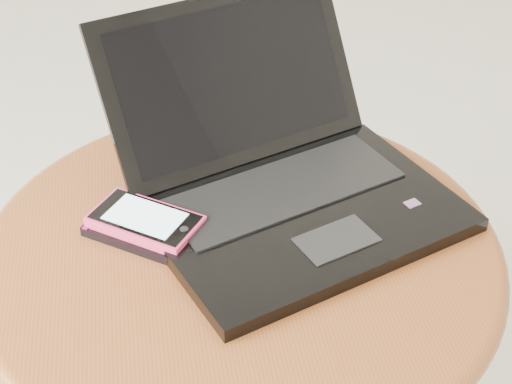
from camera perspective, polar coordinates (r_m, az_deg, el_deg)
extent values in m
cylinder|color=#4C2A13|center=(1.01, -0.97, -13.35)|extent=(0.09, 0.09, 0.40)
cylinder|color=brown|center=(0.86, -1.12, -4.18)|extent=(0.54, 0.54, 0.03)
torus|color=brown|center=(0.86, -1.12, -4.18)|extent=(0.57, 0.57, 0.03)
cube|color=black|center=(0.87, 3.60, -1.76)|extent=(0.39, 0.33, 0.02)
cube|color=black|center=(0.89, 2.03, 0.27)|extent=(0.29, 0.19, 0.00)
cube|color=black|center=(0.83, 5.88, -3.45)|extent=(0.09, 0.08, 0.00)
cube|color=red|center=(0.89, 11.28, -0.81)|extent=(0.02, 0.02, 0.00)
cube|color=black|center=(0.94, -1.75, 8.20)|extent=(0.34, 0.21, 0.18)
cube|color=black|center=(0.93, -1.64, 8.23)|extent=(0.29, 0.18, 0.15)
cube|color=black|center=(0.86, -7.96, -2.82)|extent=(0.14, 0.13, 0.01)
cube|color=#A70E6D|center=(0.88, -11.11, -1.44)|extent=(0.04, 0.06, 0.00)
cube|color=#F43A6F|center=(0.85, -8.02, -2.14)|extent=(0.13, 0.12, 0.01)
cube|color=black|center=(0.85, -8.06, -1.79)|extent=(0.12, 0.11, 0.00)
cube|color=#C1EDF3|center=(0.85, -8.07, -1.74)|extent=(0.09, 0.09, 0.00)
cylinder|color=black|center=(0.83, -5.25, -2.69)|extent=(0.01, 0.01, 0.00)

